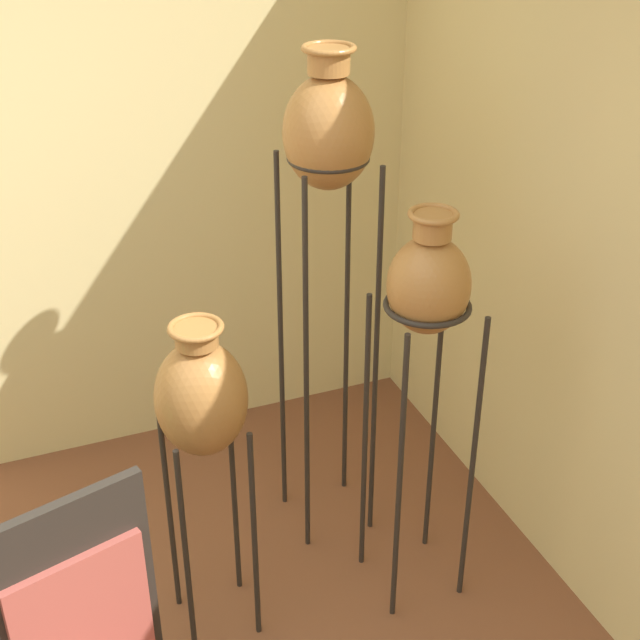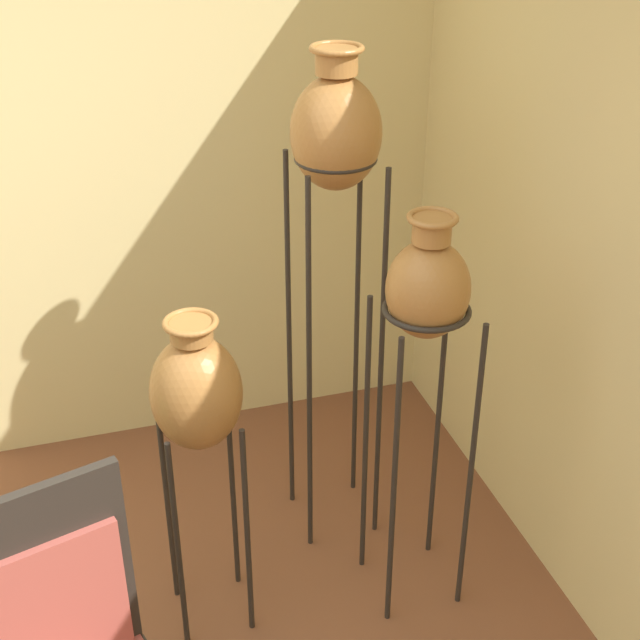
# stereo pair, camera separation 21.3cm
# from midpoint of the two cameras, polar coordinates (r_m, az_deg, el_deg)

# --- Properties ---
(vase_stand_tall) EXTENTS (0.31, 0.31, 1.95)m
(vase_stand_tall) POSITION_cam_midpoint_polar(r_m,az_deg,el_deg) (3.06, -1.50, 11.15)
(vase_stand_tall) COLOR #28231E
(vase_stand_tall) RESTS_ON ground_plane
(vase_stand_medium) EXTENTS (0.30, 0.30, 1.53)m
(vase_stand_medium) POSITION_cam_midpoint_polar(r_m,az_deg,el_deg) (2.88, 4.84, 1.57)
(vase_stand_medium) COLOR #28231E
(vase_stand_medium) RESTS_ON ground_plane
(vase_stand_short) EXTENTS (0.30, 0.30, 1.24)m
(vase_stand_short) POSITION_cam_midpoint_polar(r_m,az_deg,el_deg) (2.88, -9.72, -5.20)
(vase_stand_short) COLOR #28231E
(vase_stand_short) RESTS_ON ground_plane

